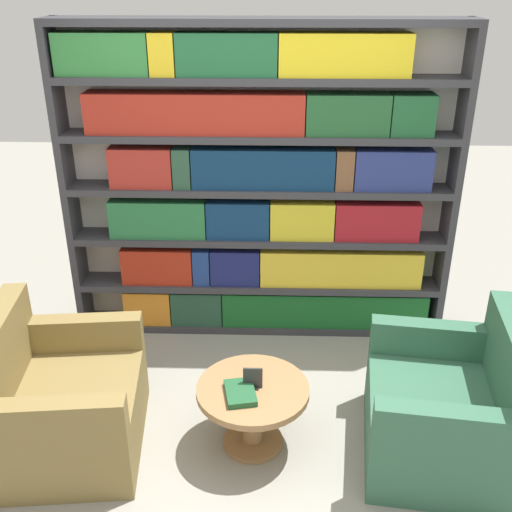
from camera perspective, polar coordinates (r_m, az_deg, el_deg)
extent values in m
plane|color=gray|center=(3.65, -0.38, -18.98)|extent=(14.00, 14.00, 0.00)
cube|color=silver|center=(4.43, 0.33, 6.96)|extent=(2.79, 0.05, 2.29)
cube|color=#333338|center=(4.55, -17.33, 6.31)|extent=(0.05, 0.30, 2.29)
cube|color=#333338|center=(4.49, 18.16, 5.94)|extent=(0.05, 0.30, 2.29)
cube|color=#333338|center=(4.80, 0.26, -6.32)|extent=(2.69, 0.30, 0.05)
cube|color=#333338|center=(4.62, 0.27, -2.56)|extent=(2.69, 0.30, 0.05)
cube|color=#333338|center=(4.45, 0.28, 1.78)|extent=(2.69, 0.30, 0.05)
cube|color=#333338|center=(4.31, 0.29, 6.43)|extent=(2.69, 0.30, 0.05)
cube|color=#333338|center=(4.20, 0.30, 11.35)|extent=(2.69, 0.30, 0.05)
cube|color=#333338|center=(4.12, 0.32, 16.50)|extent=(2.69, 0.30, 0.05)
cube|color=#333338|center=(4.08, 0.33, 21.44)|extent=(2.69, 0.30, 0.05)
cube|color=orange|center=(4.78, -10.15, -4.51)|extent=(0.36, 0.20, 0.28)
cube|color=#234935|center=(4.72, -5.59, -4.63)|extent=(0.39, 0.20, 0.28)
cube|color=#185924|center=(4.70, 6.47, -4.81)|extent=(1.57, 0.20, 0.28)
cube|color=#A42716|center=(4.60, -9.29, -0.71)|extent=(0.53, 0.20, 0.28)
cube|color=navy|center=(4.55, -5.15, -0.77)|extent=(0.12, 0.20, 0.28)
cube|color=navy|center=(4.53, -1.98, -0.81)|extent=(0.37, 0.20, 0.28)
cube|color=gold|center=(4.55, 8.01, -0.94)|extent=(1.20, 0.20, 0.28)
cube|color=#276D3D|center=(4.44, -9.26, 3.69)|extent=(0.70, 0.20, 0.28)
cube|color=navy|center=(4.37, -1.70, 3.65)|extent=(0.45, 0.20, 0.28)
cube|color=gold|center=(4.37, 4.39, 3.57)|extent=(0.46, 0.20, 0.28)
cube|color=maroon|center=(4.43, 11.37, 3.43)|extent=(0.60, 0.20, 0.28)
cube|color=#A12A23|center=(4.33, -10.81, 8.40)|extent=(0.44, 0.20, 0.28)
cube|color=#284B37|center=(4.28, -6.99, 8.45)|extent=(0.12, 0.20, 0.28)
cube|color=navy|center=(4.23, 0.67, 8.45)|extent=(0.99, 0.20, 0.28)
cube|color=brown|center=(4.26, 8.36, 8.29)|extent=(0.12, 0.20, 0.28)
cube|color=navy|center=(4.31, 12.84, 8.13)|extent=(0.53, 0.20, 0.28)
cube|color=#A2281D|center=(4.17, -5.84, 13.41)|extent=(1.48, 0.20, 0.27)
cube|color=#21532B|center=(4.17, 8.67, 13.24)|extent=(0.55, 0.20, 0.27)
cube|color=#1D542E|center=(4.24, 14.60, 12.93)|extent=(0.29, 0.20, 0.27)
cube|color=#2F7939|center=(4.23, -14.38, 18.17)|extent=(0.61, 0.20, 0.27)
cube|color=gold|center=(4.14, -8.83, 18.49)|extent=(0.16, 0.20, 0.27)
cube|color=#1E5B33|center=(4.09, -2.78, 18.65)|extent=(0.65, 0.20, 0.27)
cube|color=gold|center=(4.10, 8.43, 18.45)|extent=(0.85, 0.20, 0.27)
cube|color=olive|center=(3.78, -17.30, -14.33)|extent=(0.90, 1.00, 0.41)
cube|color=olive|center=(3.27, -18.22, -14.58)|extent=(0.68, 0.19, 0.22)
cube|color=olive|center=(3.90, -15.72, -7.04)|extent=(0.68, 0.19, 0.22)
cube|color=#336047|center=(3.72, 17.00, -15.01)|extent=(0.92, 1.02, 0.41)
cube|color=#336047|center=(3.85, 15.90, -7.54)|extent=(0.68, 0.20, 0.22)
cube|color=#336047|center=(3.21, 17.27, -15.30)|extent=(0.68, 0.20, 0.22)
cylinder|color=olive|center=(3.63, -0.29, -15.20)|extent=(0.12, 0.12, 0.37)
cylinder|color=olive|center=(3.74, -0.28, -17.19)|extent=(0.36, 0.36, 0.03)
cylinder|color=olive|center=(3.50, -0.30, -12.64)|extent=(0.65, 0.65, 0.04)
cube|color=black|center=(3.48, -0.30, -12.32)|extent=(0.07, 0.06, 0.01)
cube|color=#2D2D2D|center=(3.45, -0.30, -11.53)|extent=(0.11, 0.01, 0.13)
cube|color=#1E512D|center=(3.42, -1.50, -12.90)|extent=(0.20, 0.25, 0.03)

